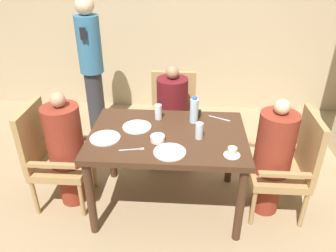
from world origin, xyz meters
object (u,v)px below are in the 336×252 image
diner_in_right_chair (273,157)px  water_bottle (194,110)px  chair_right_side (289,163)px  teacup_with_saucer (232,152)px  glass_tall_near (199,131)px  standing_host (91,63)px  plate_main_left (137,127)px  plate_dessert_center (170,152)px  chair_left_side (51,154)px  diner_in_left_chair (66,149)px  bowl_small (158,138)px  diner_in_far_chair (172,116)px  chair_far_side (173,116)px  plate_main_right (105,138)px  glass_tall_mid (158,112)px

diner_in_right_chair → water_bottle: (-0.69, 0.23, 0.31)m
chair_right_side → teacup_with_saucer: (-0.55, -0.30, 0.29)m
glass_tall_near → standing_host: bearing=131.5°
plate_main_left → water_bottle: 0.53m
plate_main_left → plate_dessert_center: size_ratio=1.00×
chair_right_side → plate_main_left: size_ratio=3.89×
chair_left_side → water_bottle: water_bottle is taller
diner_in_left_chair → diner_in_right_chair: 1.82m
plate_dessert_center → bowl_small: 0.20m
glass_tall_near → diner_in_far_chair: bearing=109.4°
standing_host → bowl_small: bearing=-58.0°
chair_right_side → bowl_small: bearing=-173.7°
chair_right_side → plate_main_left: 1.36m
chair_right_side → plate_main_left: chair_right_side is taller
diner_in_left_chair → diner_in_right_chair: size_ratio=1.00×
teacup_with_saucer → water_bottle: bearing=119.0°
chair_left_side → plate_dessert_center: 1.16m
standing_host → teacup_with_saucer: standing_host is taller
diner_in_left_chair → chair_right_side: (1.97, 0.00, -0.06)m
standing_host → diner_in_left_chair: bearing=-84.9°
diner_in_far_chair → water_bottle: bearing=-64.7°
chair_right_side → diner_in_left_chair: bearing=180.0°
chair_far_side → chair_right_side: bearing=-38.5°
plate_main_right → plate_dessert_center: 0.57m
plate_dessert_center → bowl_small: size_ratio=2.13×
diner_in_left_chair → glass_tall_near: 1.20m
chair_far_side → diner_in_right_chair: 1.24m
bowl_small → standing_host: bearing=122.0°
plate_main_left → teacup_with_saucer: (0.79, -0.39, 0.02)m
diner_in_left_chair → chair_right_side: 1.97m
teacup_with_saucer → chair_far_side: bearing=114.2°
bowl_small → water_bottle: water_bottle is taller
diner_in_right_chair → glass_tall_near: diner_in_right_chair is taller
glass_tall_near → glass_tall_mid: bearing=138.7°
diner_in_right_chair → plate_main_right: diner_in_right_chair is taller
diner_in_far_chair → chair_right_side: size_ratio=1.16×
diner_in_right_chair → plate_dessert_center: size_ratio=4.45×
teacup_with_saucer → glass_tall_mid: (-0.61, 0.56, 0.04)m
plate_main_left → glass_tall_mid: glass_tall_mid is taller
chair_left_side → plate_dessert_center: (1.09, -0.29, 0.26)m
plate_main_right → plate_dessert_center: bearing=-17.6°
chair_far_side → plate_main_left: 0.84m
chair_right_side → water_bottle: bearing=164.9°
standing_host → plate_main_left: bearing=-60.2°
water_bottle → glass_tall_mid: size_ratio=1.78×
diner_in_right_chair → plate_main_left: 1.21m
diner_in_left_chair → glass_tall_mid: size_ratio=8.06×
diner_in_far_chair → glass_tall_near: (0.26, -0.75, 0.26)m
glass_tall_near → diner_in_right_chair: bearing=4.8°
glass_tall_near → plate_main_right: bearing=-175.5°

